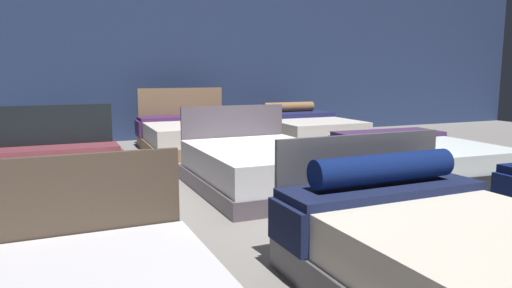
{
  "coord_description": "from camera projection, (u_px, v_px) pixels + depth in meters",
  "views": [
    {
      "loc": [
        -2.07,
        -4.6,
        1.3
      ],
      "look_at": [
        -0.07,
        0.13,
        0.51
      ],
      "focal_mm": 32.99,
      "sensor_mm": 36.0,
      "label": 1
    }
  ],
  "objects": [
    {
      "name": "ground_plane",
      "position": [
        266.0,
        192.0,
        5.18
      ],
      "size": [
        18.0,
        18.0,
        0.02
      ],
      "primitive_type": "cube",
      "color": "gray"
    },
    {
      "name": "showroom_back_wall",
      "position": [
        169.0,
        49.0,
        9.12
      ],
      "size": [
        18.0,
        0.06,
        3.5
      ],
      "primitive_type": "cube",
      "color": "navy",
      "rests_on": "ground_plane"
    },
    {
      "name": "bed_1",
      "position": [
        455.0,
        258.0,
        2.64
      ],
      "size": [
        1.52,
        1.99,
        0.86
      ],
      "rotation": [
        0.0,
        0.0,
        0.02
      ],
      "color": "#515054",
      "rests_on": "ground_plane"
    },
    {
      "name": "bed_3",
      "position": [
        52.0,
        186.0,
        4.5
      ],
      "size": [
        1.56,
        1.96,
        0.94
      ],
      "rotation": [
        0.0,
        0.0,
        0.01
      ],
      "color": "black",
      "rests_on": "ground_plane"
    },
    {
      "name": "bed_4",
      "position": [
        263.0,
        168.0,
        5.24
      ],
      "size": [
        1.48,
        1.94,
        0.88
      ],
      "rotation": [
        0.0,
        0.0,
        0.01
      ],
      "color": "#584F58",
      "rests_on": "ground_plane"
    },
    {
      "name": "bed_5",
      "position": [
        418.0,
        157.0,
        6.05
      ],
      "size": [
        1.65,
        2.14,
        0.47
      ],
      "rotation": [
        0.0,
        0.0,
        -0.05
      ],
      "color": "black",
      "rests_on": "ground_plane"
    },
    {
      "name": "bed_6",
      "position": [
        52.0,
        146.0,
        7.03
      ],
      "size": [
        1.61,
        2.2,
        0.47
      ],
      "rotation": [
        0.0,
        0.0,
        -0.03
      ],
      "color": "#2A3036",
      "rests_on": "ground_plane"
    },
    {
      "name": "bed_7",
      "position": [
        194.0,
        135.0,
        7.9
      ],
      "size": [
        1.72,
        2.02,
        1.01
      ],
      "rotation": [
        0.0,
        0.0,
        -0.02
      ],
      "color": "#8C6E4D",
      "rests_on": "ground_plane"
    },
    {
      "name": "bed_8",
      "position": [
        306.0,
        130.0,
        8.65
      ],
      "size": [
        1.62,
        1.97,
        0.72
      ],
      "rotation": [
        0.0,
        0.0,
        0.01
      ],
      "color": "brown",
      "rests_on": "ground_plane"
    }
  ]
}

